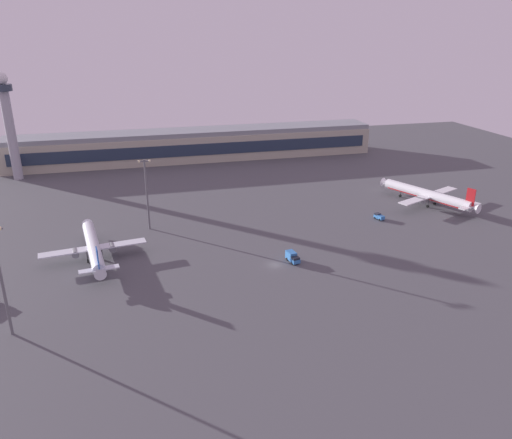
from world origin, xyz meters
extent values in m
plane|color=#4C4C51|center=(0.00, 0.00, 0.00)|extent=(416.00, 416.00, 0.00)
cube|color=#B2AD99|center=(-4.19, 138.93, 7.00)|extent=(198.09, 22.00, 14.00)
cube|color=#263347|center=(-4.19, 127.73, 7.70)|extent=(190.17, 0.40, 6.16)
cube|color=gray|center=(-4.19, 138.93, 15.20)|extent=(198.09, 19.80, 2.40)
cylinder|color=#A8A8B2|center=(-93.35, 121.35, 20.77)|extent=(4.40, 4.40, 41.55)
cylinder|color=#2D3847|center=(-93.35, 121.35, 43.05)|extent=(8.00, 8.00, 3.00)
sphere|color=silver|center=(-93.35, 121.35, 47.07)|extent=(5.60, 5.60, 5.60)
cylinder|color=silver|center=(-53.96, 18.96, 4.14)|extent=(8.69, 36.53, 3.84)
cone|color=silver|center=(-56.57, 38.17, 4.14)|extent=(3.94, 2.89, 3.64)
cone|color=silver|center=(-51.32, -0.44, 4.14)|extent=(3.80, 3.27, 3.45)
cube|color=silver|center=(-53.82, 17.96, 3.94)|extent=(32.56, 8.35, 0.35)
cube|color=silver|center=(-51.58, 1.46, 4.34)|extent=(11.33, 3.90, 0.35)
cube|color=#19479E|center=(-51.62, 1.76, 7.42)|extent=(0.73, 3.24, 6.56)
cylinder|color=slate|center=(-59.32, 17.21, 3.23)|extent=(2.69, 3.90, 2.22)
cylinder|color=slate|center=(-48.32, 18.71, 3.23)|extent=(2.69, 3.90, 2.22)
cube|color=#19479E|center=(-53.96, 18.96, 3.08)|extent=(7.92, 33.60, 0.36)
cylinder|color=#333338|center=(-55.52, 30.49, 2.35)|extent=(0.28, 0.28, 3.58)
cylinder|color=black|center=(-55.52, 30.49, 0.56)|extent=(0.55, 1.15, 1.11)
cylinder|color=#333338|center=(-55.82, 16.16, 2.35)|extent=(0.28, 0.28, 3.58)
cylinder|color=black|center=(-55.82, 16.16, 0.56)|extent=(0.55, 1.15, 1.11)
cylinder|color=#333338|center=(-51.42, 16.76, 2.35)|extent=(0.28, 0.28, 3.58)
cylinder|color=black|center=(-51.42, 16.76, 0.56)|extent=(0.55, 1.15, 1.11)
cylinder|color=white|center=(76.23, 38.04, 4.47)|extent=(19.39, 37.66, 4.14)
cone|color=white|center=(67.92, 57.25, 4.47)|extent=(4.65, 3.96, 3.94)
cone|color=white|center=(84.63, 18.63, 4.47)|extent=(4.63, 4.28, 3.73)
cube|color=white|center=(76.67, 37.04, 4.25)|extent=(33.75, 17.86, 0.38)
cube|color=white|center=(83.81, 20.53, 4.69)|extent=(12.04, 7.16, 0.38)
cube|color=red|center=(83.68, 20.83, 8.01)|extent=(1.69, 3.33, 7.09)
cylinder|color=slate|center=(71.16, 34.66, 3.49)|extent=(3.76, 4.55, 2.40)
cylinder|color=slate|center=(82.17, 39.42, 3.49)|extent=(3.76, 4.55, 2.40)
cube|color=red|center=(76.23, 38.04, 3.33)|extent=(17.76, 34.62, 0.39)
cylinder|color=#333338|center=(71.24, 49.57, 2.53)|extent=(0.31, 0.31, 3.87)
cylinder|color=black|center=(71.24, 49.57, 0.60)|extent=(0.88, 1.27, 1.20)
cylinder|color=#333338|center=(75.11, 34.59, 2.53)|extent=(0.31, 0.31, 3.87)
cylinder|color=black|center=(75.11, 34.59, 0.60)|extent=(0.88, 1.27, 1.20)
cylinder|color=#333338|center=(79.52, 36.49, 2.53)|extent=(0.31, 0.31, 3.87)
cylinder|color=black|center=(79.52, 36.49, 0.60)|extent=(0.88, 1.27, 1.20)
cube|color=#3372BF|center=(49.33, 28.31, 1.00)|extent=(2.46, 2.53, 1.10)
cube|color=#1E232D|center=(49.33, 28.31, 1.90)|extent=(2.24, 2.24, 0.70)
cube|color=#3372BF|center=(49.79, 26.48, 1.15)|extent=(2.45, 2.80, 1.40)
cylinder|color=black|center=(48.43, 28.39, 0.45)|extent=(0.51, 0.95, 0.90)
cylinder|color=black|center=(50.08, 28.80, 0.45)|extent=(0.51, 0.95, 0.90)
cylinder|color=black|center=(49.09, 25.78, 0.45)|extent=(0.51, 0.95, 0.90)
cylinder|color=black|center=(50.74, 26.20, 0.45)|extent=(0.51, 0.95, 0.90)
cube|color=#3372BF|center=(6.21, -0.77, 1.05)|extent=(2.85, 3.14, 1.20)
cube|color=#1E232D|center=(6.21, -0.77, 2.00)|extent=(2.61, 2.78, 0.70)
cube|color=#3372BF|center=(5.76, 1.67, 1.75)|extent=(2.91, 3.96, 2.60)
cylinder|color=black|center=(7.31, -0.96, 0.45)|extent=(0.46, 0.94, 0.90)
cylinder|color=black|center=(5.25, -1.33, 0.45)|extent=(0.46, 0.94, 0.90)
cylinder|color=black|center=(6.68, 2.51, 0.45)|extent=(0.46, 0.94, 0.90)
cylinder|color=black|center=(4.61, 2.13, 0.45)|extent=(0.46, 0.94, 0.90)
cylinder|color=slate|center=(-35.61, 39.73, 12.91)|extent=(0.70, 0.70, 25.83)
cube|color=slate|center=(-35.61, 39.73, 25.23)|extent=(4.80, 0.40, 0.40)
sphere|color=#F9EAB2|center=(-37.41, 39.73, 25.23)|extent=(0.90, 0.90, 0.90)
sphere|color=#F9EAB2|center=(-33.81, 39.73, 25.23)|extent=(0.90, 0.90, 0.90)
cylinder|color=slate|center=(-71.09, -19.89, 13.77)|extent=(0.70, 0.70, 27.54)
sphere|color=#F9EAB2|center=(-69.29, -19.89, 26.94)|extent=(0.90, 0.90, 0.90)
camera|label=1|loc=(-40.23, -131.49, 67.78)|focal=34.80mm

